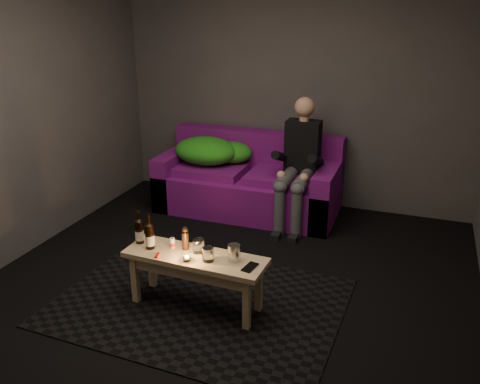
% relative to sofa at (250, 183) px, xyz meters
% --- Properties ---
extents(floor, '(4.50, 4.50, 0.00)m').
position_rel_sofa_xyz_m(floor, '(0.38, -1.82, -0.31)').
color(floor, black).
rests_on(floor, ground).
extents(room, '(4.50, 4.50, 4.50)m').
position_rel_sofa_xyz_m(room, '(0.38, -1.35, 1.34)').
color(room, silver).
rests_on(room, ground).
extents(rug, '(2.24, 1.67, 0.01)m').
position_rel_sofa_xyz_m(rug, '(0.26, -1.95, -0.30)').
color(rug, black).
rests_on(rug, floor).
extents(sofa, '(1.97, 0.89, 0.85)m').
position_rel_sofa_xyz_m(sofa, '(0.00, 0.00, 0.00)').
color(sofa, '#78117F').
rests_on(sofa, floor).
extents(green_blanket, '(0.87, 0.59, 0.30)m').
position_rel_sofa_xyz_m(green_blanket, '(-0.46, -0.01, 0.33)').
color(green_blanket, '#188718').
rests_on(green_blanket, sofa).
extents(person, '(0.35, 0.82, 1.31)m').
position_rel_sofa_xyz_m(person, '(0.59, -0.16, 0.37)').
color(person, black).
rests_on(person, sofa).
extents(coffee_table, '(1.10, 0.39, 0.45)m').
position_rel_sofa_xyz_m(coffee_table, '(0.26, -2.00, 0.06)').
color(coffee_table, tan).
rests_on(coffee_table, rug).
extents(beer_bottle_a, '(0.07, 0.07, 0.27)m').
position_rel_sofa_xyz_m(beer_bottle_a, '(-0.23, -1.96, 0.24)').
color(beer_bottle_a, black).
rests_on(beer_bottle_a, coffee_table).
extents(beer_bottle_b, '(0.07, 0.07, 0.28)m').
position_rel_sofa_xyz_m(beer_bottle_b, '(-0.11, -2.02, 0.25)').
color(beer_bottle_b, black).
rests_on(beer_bottle_b, coffee_table).
extents(salt_shaker, '(0.05, 0.05, 0.08)m').
position_rel_sofa_xyz_m(salt_shaker, '(0.05, -1.95, 0.18)').
color(salt_shaker, silver).
rests_on(salt_shaker, coffee_table).
extents(pepper_mill, '(0.05, 0.05, 0.14)m').
position_rel_sofa_xyz_m(pepper_mill, '(0.15, -1.94, 0.21)').
color(pepper_mill, black).
rests_on(pepper_mill, coffee_table).
extents(tumbler_back, '(0.09, 0.09, 0.10)m').
position_rel_sofa_xyz_m(tumbler_back, '(0.27, -1.95, 0.19)').
color(tumbler_back, white).
rests_on(tumbler_back, coffee_table).
extents(tealight, '(0.06, 0.06, 0.04)m').
position_rel_sofa_xyz_m(tealight, '(0.24, -2.10, 0.16)').
color(tealight, white).
rests_on(tealight, coffee_table).
extents(tumbler_front, '(0.11, 0.11, 0.11)m').
position_rel_sofa_xyz_m(tumbler_front, '(0.39, -2.05, 0.19)').
color(tumbler_front, white).
rests_on(tumbler_front, coffee_table).
extents(steel_cup, '(0.11, 0.11, 0.13)m').
position_rel_sofa_xyz_m(steel_cup, '(0.56, -1.98, 0.20)').
color(steel_cup, silver).
rests_on(steel_cup, coffee_table).
extents(smartphone, '(0.10, 0.16, 0.01)m').
position_rel_sofa_xyz_m(smartphone, '(0.71, -2.04, 0.14)').
color(smartphone, black).
rests_on(smartphone, coffee_table).
extents(red_lighter, '(0.04, 0.08, 0.01)m').
position_rel_sofa_xyz_m(red_lighter, '(-0.00, -2.11, 0.15)').
color(red_lighter, '#B5110B').
rests_on(red_lighter, coffee_table).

